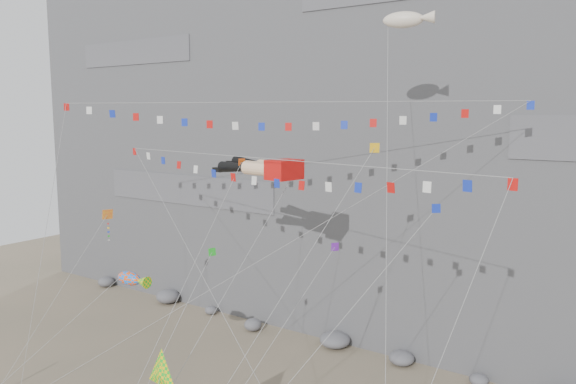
{
  "coord_description": "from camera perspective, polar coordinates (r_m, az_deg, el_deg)",
  "views": [
    {
      "loc": [
        22.18,
        -22.67,
        19.5
      ],
      "look_at": [
        0.63,
        9.0,
        14.23
      ],
      "focal_mm": 35.0,
      "sensor_mm": 36.0,
      "label": 1
    }
  ],
  "objects": [
    {
      "name": "harlequin_kite",
      "position": [
        44.52,
        -17.92,
        -2.26
      ],
      "size": [
        3.17,
        9.36,
        14.89
      ],
      "color": "red",
      "rests_on": "ground"
    },
    {
      "name": "small_kite_e",
      "position": [
        29.29,
        14.16,
        -2.44
      ],
      "size": [
        9.63,
        10.33,
        19.85
      ],
      "color": "#142CB3",
      "rests_on": "ground"
    },
    {
      "name": "flag_banner_lower",
      "position": [
        34.94,
        -2.33,
        3.39
      ],
      "size": [
        30.63,
        11.18,
        21.71
      ],
      "color": "red",
      "rests_on": "ground"
    },
    {
      "name": "delta_kite",
      "position": [
        29.98,
        -12.85,
        -17.65
      ],
      "size": [
        2.7,
        3.11,
        8.25
      ],
      "color": "yellow",
      "rests_on": "ground"
    },
    {
      "name": "fish_windsock",
      "position": [
        40.87,
        -15.87,
        -8.46
      ],
      "size": [
        8.95,
        7.74,
        13.03
      ],
      "color": "#FF500D",
      "rests_on": "ground"
    },
    {
      "name": "legs_kite",
      "position": [
        37.46,
        -2.57,
        2.47
      ],
      "size": [
        7.33,
        17.28,
        22.11
      ],
      "rotation": [
        0.0,
        0.0,
        -0.16
      ],
      "color": "red",
      "rests_on": "ground"
    },
    {
      "name": "flag_banner_upper",
      "position": [
        38.81,
        -1.38,
        9.08
      ],
      "size": [
        30.64,
        18.02,
        26.97
      ],
      "color": "red",
      "rests_on": "ground"
    },
    {
      "name": "talus_boulders",
      "position": [
        49.22,
        4.79,
        -14.78
      ],
      "size": [
        60.0,
        3.0,
        1.2
      ],
      "primitive_type": null,
      "color": "slate",
      "rests_on": "ground"
    },
    {
      "name": "small_kite_c",
      "position": [
        34.5,
        -7.93,
        -6.5
      ],
      "size": [
        0.97,
        9.99,
        14.63
      ],
      "color": "green",
      "rests_on": "ground"
    },
    {
      "name": "small_kite_d",
      "position": [
        32.15,
        8.44,
        3.9
      ],
      "size": [
        6.96,
        12.42,
        22.05
      ],
      "color": "yellow",
      "rests_on": "ground"
    },
    {
      "name": "small_kite_b",
      "position": [
        33.89,
        4.52,
        -6.0
      ],
      "size": [
        4.08,
        11.32,
        16.14
      ],
      "color": "#671BA2",
      "rests_on": "ground"
    },
    {
      "name": "blimp_windsock",
      "position": [
        36.24,
        11.63,
        16.64
      ],
      "size": [
        6.72,
        12.79,
        28.17
      ],
      "color": "beige",
      "rests_on": "ground"
    },
    {
      "name": "small_kite_a",
      "position": [
        37.71,
        -5.06,
        2.34
      ],
      "size": [
        1.17,
        14.42,
        21.39
      ],
      "color": "#E34F13",
      "rests_on": "ground"
    },
    {
      "name": "cliff",
      "position": [
        59.25,
        12.42,
        12.98
      ],
      "size": [
        80.0,
        28.0,
        50.0
      ],
      "primitive_type": "cube",
      "color": "slate",
      "rests_on": "ground"
    }
  ]
}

